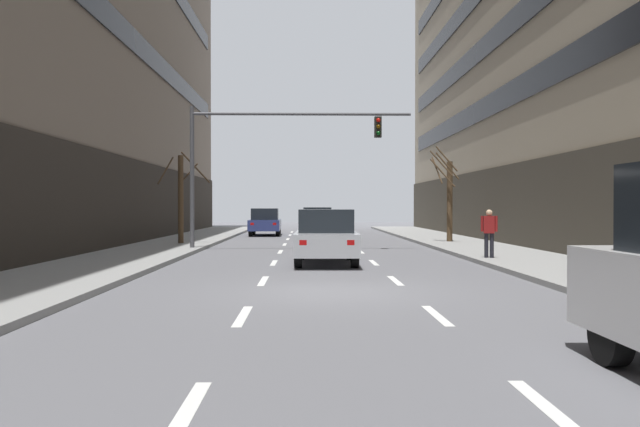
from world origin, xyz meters
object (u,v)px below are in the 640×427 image
traffic_signal_0 (263,147)px  street_tree_1 (181,196)px  car_driving_2 (265,222)px  street_tree_2 (449,197)px  pedestrian_1 (489,230)px  car_driving_1 (326,237)px  car_driving_0 (317,222)px

traffic_signal_0 → street_tree_1: bearing=141.1°
street_tree_1 → car_driving_2: bearing=74.0°
street_tree_1 → street_tree_2: bearing=5.4°
street_tree_2 → pedestrian_1: 9.91m
car_driving_2 → street_tree_1: bearing=-106.0°
street_tree_1 → car_driving_1: bearing=-55.6°
car_driving_0 → street_tree_2: 11.46m
street_tree_1 → street_tree_2: 12.47m
car_driving_2 → traffic_signal_0: size_ratio=0.50×
pedestrian_1 → street_tree_2: bearing=85.0°
car_driving_1 → street_tree_1: size_ratio=1.14×
car_driving_1 → street_tree_2: street_tree_2 is taller
car_driving_0 → street_tree_2: street_tree_2 is taller
traffic_signal_0 → pedestrian_1: (7.64, -5.47, -3.18)m
car_driving_0 → street_tree_2: (6.09, -9.61, 1.40)m
street_tree_1 → street_tree_2: street_tree_2 is taller
traffic_signal_0 → street_tree_2: traffic_signal_0 is taller
car_driving_0 → pedestrian_1: bearing=-74.9°
car_driving_2 → street_tree_2: 13.47m
car_driving_2 → street_tree_2: bearing=-46.0°
street_tree_1 → pedestrian_1: street_tree_1 is taller
car_driving_0 → street_tree_1: street_tree_1 is taller
car_driving_0 → pedestrian_1: 20.11m
car_driving_2 → pedestrian_1: bearing=-66.5°
traffic_signal_0 → car_driving_2: bearing=93.3°
car_driving_0 → street_tree_1: size_ratio=1.16×
car_driving_1 → street_tree_2: (6.13, 10.34, 1.41)m
car_driving_1 → street_tree_1: (-6.28, 9.16, 1.42)m
traffic_signal_0 → street_tree_1: 5.40m
car_driving_0 → car_driving_2: size_ratio=1.04×
traffic_signal_0 → car_driving_1: bearing=-68.5°
car_driving_0 → car_driving_2: (-3.21, 0.02, -0.03)m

